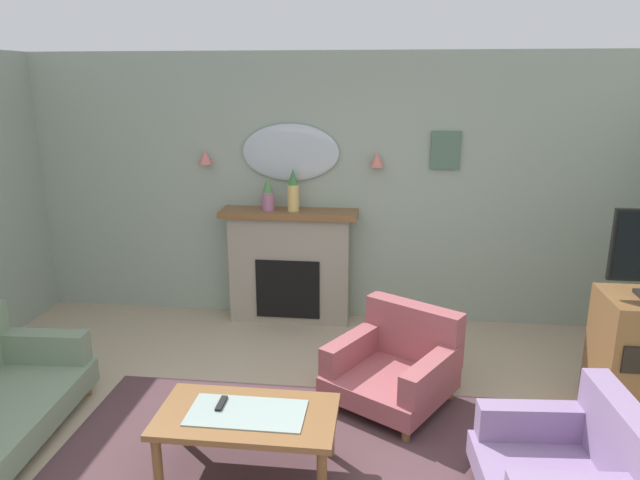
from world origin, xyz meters
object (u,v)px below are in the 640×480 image
at_px(tv_remote, 221,404).
at_px(armchair_in_corner, 397,363).
at_px(fireplace, 290,267).
at_px(armchair_near_fireplace, 571,466).
at_px(wall_mirror, 290,153).
at_px(mantel_vase_left, 268,195).
at_px(wall_sconce_left, 205,157).
at_px(framed_picture, 446,150).
at_px(coffee_table, 247,421).
at_px(mantel_vase_right, 293,191).
at_px(wall_sconce_right, 377,160).

xyz_separation_m(tv_remote, armchair_in_corner, (1.10, 0.95, -0.15)).
distance_m(fireplace, armchair_near_fireplace, 3.27).
bearing_deg(armchair_in_corner, wall_mirror, 124.33).
relative_size(mantel_vase_left, wall_mirror, 0.35).
bearing_deg(wall_sconce_left, mantel_vase_left, -10.46).
xyz_separation_m(framed_picture, coffee_table, (-1.36, -2.59, -1.37)).
relative_size(wall_sconce_left, armchair_in_corner, 0.13).
xyz_separation_m(armchair_near_fireplace, armchair_in_corner, (-0.97, 1.12, 0.00)).
distance_m(mantel_vase_right, armchair_in_corner, 2.02).
height_order(wall_sconce_right, armchair_in_corner, wall_sconce_right).
relative_size(wall_mirror, coffee_table, 0.87).
xyz_separation_m(fireplace, mantel_vase_right, (0.05, -0.03, 0.79)).
distance_m(fireplace, coffee_table, 2.45).
bearing_deg(armchair_in_corner, wall_sconce_left, 141.70).
bearing_deg(wall_sconce_left, wall_mirror, 3.37).
xyz_separation_m(mantel_vase_right, tv_remote, (-0.08, -2.35, -0.91)).
bearing_deg(coffee_table, armchair_near_fireplace, -3.16).
xyz_separation_m(wall_sconce_right, armchair_near_fireplace, (1.18, -2.64, -1.35)).
bearing_deg(tv_remote, armchair_near_fireplace, -4.69).
distance_m(mantel_vase_left, framed_picture, 1.76).
relative_size(framed_picture, armchair_near_fireplace, 0.41).
height_order(mantel_vase_right, armchair_in_corner, mantel_vase_right).
height_order(fireplace, wall_sconce_left, wall_sconce_left).
height_order(mantel_vase_left, wall_sconce_left, wall_sconce_left).
relative_size(wall_sconce_right, framed_picture, 0.39).
bearing_deg(fireplace, armchair_in_corner, -53.10).
distance_m(coffee_table, armchair_near_fireplace, 1.90).
bearing_deg(mantel_vase_right, wall_sconce_left, 172.41).
xyz_separation_m(fireplace, framed_picture, (1.50, 0.15, 1.18)).
distance_m(fireplace, armchair_in_corner, 1.80).
bearing_deg(framed_picture, fireplace, -174.23).
distance_m(mantel_vase_left, wall_sconce_left, 0.75).
bearing_deg(wall_mirror, fireplace, -90.00).
bearing_deg(armchair_in_corner, mantel_vase_right, 126.14).
bearing_deg(wall_mirror, wall_sconce_left, -176.63).
xyz_separation_m(mantel_vase_left, wall_sconce_left, (-0.65, 0.12, 0.35)).
bearing_deg(fireplace, mantel_vase_left, -171.94).
xyz_separation_m(mantel_vase_left, armchair_in_corner, (1.27, -1.40, -1.01)).
height_order(fireplace, coffee_table, fireplace).
relative_size(wall_mirror, wall_sconce_left, 6.86).
distance_m(mantel_vase_right, tv_remote, 2.52).
xyz_separation_m(mantel_vase_left, framed_picture, (1.70, 0.18, 0.44)).
xyz_separation_m(coffee_table, armchair_near_fireplace, (1.89, -0.10, -0.08)).
xyz_separation_m(coffee_table, tv_remote, (-0.18, 0.07, 0.07)).
bearing_deg(framed_picture, armchair_in_corner, -105.27).
xyz_separation_m(mantel_vase_left, tv_remote, (0.17, -2.35, -0.86)).
xyz_separation_m(wall_mirror, coffee_table, (0.14, -2.58, -1.33)).
bearing_deg(tv_remote, armchair_in_corner, 40.74).
distance_m(wall_sconce_left, armchair_near_fireplace, 4.14).
relative_size(wall_mirror, framed_picture, 2.67).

